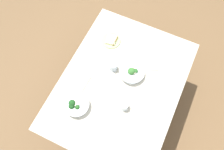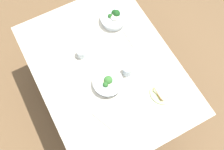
% 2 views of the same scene
% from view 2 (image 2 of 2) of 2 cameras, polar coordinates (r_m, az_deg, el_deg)
% --- Properties ---
extents(ground_plane, '(6.00, 6.00, 0.00)m').
position_cam_2_polar(ground_plane, '(2.75, -0.93, -4.89)').
color(ground_plane, brown).
extents(dining_table, '(1.39, 1.04, 0.72)m').
position_cam_2_polar(dining_table, '(2.18, -1.16, 0.35)').
color(dining_table, beige).
rests_on(dining_table, ground_plane).
extents(broccoli_bowl_far, '(0.22, 0.22, 0.11)m').
position_cam_2_polar(broccoli_bowl_far, '(2.28, 0.38, 11.77)').
color(broccoli_bowl_far, white).
rests_on(broccoli_bowl_far, dining_table).
extents(broccoli_bowl_near, '(0.23, 0.23, 0.10)m').
position_cam_2_polar(broccoli_bowl_near, '(2.00, -0.85, -1.62)').
color(broccoli_bowl_near, white).
rests_on(broccoli_bowl_near, dining_table).
extents(bread_side_plate, '(0.18, 0.18, 0.03)m').
position_cam_2_polar(bread_side_plate, '(2.03, 10.50, -3.59)').
color(bread_side_plate, '#B7D684').
rests_on(bread_side_plate, dining_table).
extents(water_glass_center, '(0.07, 0.07, 0.08)m').
position_cam_2_polar(water_glass_center, '(2.12, -6.39, 4.60)').
color(water_glass_center, silver).
rests_on(water_glass_center, dining_table).
extents(water_glass_side, '(0.07, 0.07, 0.09)m').
position_cam_2_polar(water_glass_side, '(2.04, 3.25, 1.00)').
color(water_glass_side, silver).
rests_on(water_glass_side, dining_table).
extents(fork_by_far_bowl, '(0.11, 0.01, 0.00)m').
position_cam_2_polar(fork_by_far_bowl, '(1.92, 3.62, -13.92)').
color(fork_by_far_bowl, '#B7B7BC').
rests_on(fork_by_far_bowl, dining_table).
extents(fork_by_near_bowl, '(0.11, 0.06, 0.00)m').
position_cam_2_polar(fork_by_near_bowl, '(1.93, -4.71, -11.91)').
color(fork_by_near_bowl, '#B7B7BC').
rests_on(fork_by_near_bowl, dining_table).
extents(table_knife_left, '(0.20, 0.08, 0.00)m').
position_cam_2_polar(table_knife_left, '(2.18, -1.56, 6.11)').
color(table_knife_left, '#B7B7BC').
rests_on(table_knife_left, dining_table).
extents(napkin_folded_upper, '(0.18, 0.14, 0.01)m').
position_cam_2_polar(napkin_folded_upper, '(2.23, 4.83, 8.14)').
color(napkin_folded_upper, '#B1A997').
rests_on(napkin_folded_upper, dining_table).
extents(napkin_folded_lower, '(0.26, 0.23, 0.01)m').
position_cam_2_polar(napkin_folded_lower, '(1.96, -0.46, -8.22)').
color(napkin_folded_lower, '#B1A997').
rests_on(napkin_folded_lower, dining_table).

